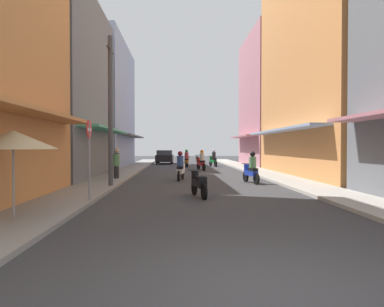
# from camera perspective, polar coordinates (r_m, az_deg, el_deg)

# --- Properties ---
(ground_plane) EXTENTS (93.17, 93.17, 0.00)m
(ground_plane) POSITION_cam_1_polar(r_m,az_deg,el_deg) (21.44, 0.38, -3.70)
(ground_plane) COLOR #38383A
(sidewalk_left) EXTENTS (1.99, 50.35, 0.12)m
(sidewalk_left) POSITION_cam_1_polar(r_m,az_deg,el_deg) (21.72, -12.17, -3.51)
(sidewalk_left) COLOR gray
(sidewalk_left) RESTS_ON ground
(sidewalk_right) EXTENTS (1.99, 50.35, 0.12)m
(sidewalk_right) POSITION_cam_1_polar(r_m,az_deg,el_deg) (22.19, 12.67, -3.41)
(sidewalk_right) COLOR #ADA89E
(sidewalk_right) RESTS_ON ground
(building_left_mid) EXTENTS (7.05, 9.67, 10.33)m
(building_left_mid) POSITION_cam_1_polar(r_m,az_deg,el_deg) (21.82, -23.30, 9.89)
(building_left_mid) COLOR slate
(building_left_mid) RESTS_ON ground
(building_left_far) EXTENTS (7.05, 11.83, 11.22)m
(building_left_far) POSITION_cam_1_polar(r_m,az_deg,el_deg) (32.75, -16.12, 7.74)
(building_left_far) COLOR #8CA5CC
(building_left_far) RESTS_ON ground
(building_right_mid) EXTENTS (7.05, 13.39, 17.27)m
(building_right_mid) POSITION_cam_1_polar(r_m,az_deg,el_deg) (23.75, 23.10, 17.72)
(building_right_mid) COLOR #D88C4C
(building_right_mid) RESTS_ON ground
(building_right_far) EXTENTS (7.05, 9.60, 12.47)m
(building_right_far) POSITION_cam_1_polar(r_m,az_deg,el_deg) (34.14, 14.32, 8.53)
(building_right_far) COLOR #B7727F
(building_right_far) RESTS_ON ground
(motorbike_blue) EXTENTS (0.63, 1.78, 1.58)m
(motorbike_blue) POSITION_cam_1_polar(r_m,az_deg,el_deg) (17.07, 9.87, -2.59)
(motorbike_blue) COLOR black
(motorbike_blue) RESTS_ON ground
(motorbike_silver) EXTENTS (0.55, 1.81, 0.96)m
(motorbike_silver) POSITION_cam_1_polar(r_m,az_deg,el_deg) (34.67, 0.88, -1.03)
(motorbike_silver) COLOR black
(motorbike_silver) RESTS_ON ground
(motorbike_green) EXTENTS (0.70, 1.76, 1.58)m
(motorbike_green) POSITION_cam_1_polar(r_m,az_deg,el_deg) (31.24, 3.56, -0.90)
(motorbike_green) COLOR black
(motorbike_green) RESTS_ON ground
(motorbike_black) EXTENTS (0.64, 1.78, 0.96)m
(motorbike_black) POSITION_cam_1_polar(r_m,az_deg,el_deg) (12.27, 1.09, -4.96)
(motorbike_black) COLOR black
(motorbike_black) RESTS_ON ground
(motorbike_white) EXTENTS (0.60, 1.80, 1.58)m
(motorbike_white) POSITION_cam_1_polar(r_m,az_deg,el_deg) (18.33, -1.90, -2.32)
(motorbike_white) COLOR black
(motorbike_white) RESTS_ON ground
(motorbike_red) EXTENTS (0.69, 1.76, 1.58)m
(motorbike_red) POSITION_cam_1_polar(r_m,az_deg,el_deg) (26.04, 1.54, -1.30)
(motorbike_red) COLOR black
(motorbike_red) RESTS_ON ground
(motorbike_orange) EXTENTS (0.55, 1.80, 1.58)m
(motorbike_orange) POSITION_cam_1_polar(r_m,az_deg,el_deg) (29.89, -0.89, -0.99)
(motorbike_orange) COLOR black
(motorbike_orange) RESTS_ON ground
(parked_car) EXTENTS (1.85, 4.14, 1.45)m
(parked_car) POSITION_cam_1_polar(r_m,az_deg,el_deg) (36.57, -4.57, -0.56)
(parked_car) COLOR black
(parked_car) RESTS_ON ground
(pedestrian_far) EXTENTS (0.44, 0.44, 1.73)m
(pedestrian_far) POSITION_cam_1_polar(r_m,az_deg,el_deg) (22.23, -12.48, -1.05)
(pedestrian_far) COLOR #598C59
(pedestrian_far) RESTS_ON ground
(pedestrian_crossing) EXTENTS (0.34, 0.34, 1.69)m
(pedestrian_crossing) POSITION_cam_1_polar(r_m,az_deg,el_deg) (18.63, -12.55, -1.85)
(pedestrian_crossing) COLOR #262628
(pedestrian_crossing) RESTS_ON ground
(vendor_umbrella) EXTENTS (2.05, 2.05, 2.20)m
(vendor_umbrella) POSITION_cam_1_polar(r_m,az_deg,el_deg) (9.16, -27.77, 2.04)
(vendor_umbrella) COLOR #99999E
(vendor_umbrella) RESTS_ON ground
(utility_pole) EXTENTS (0.20, 1.20, 6.60)m
(utility_pole) POSITION_cam_1_polar(r_m,az_deg,el_deg) (15.30, -13.50, 6.99)
(utility_pole) COLOR #4C4C4F
(utility_pole) RESTS_ON ground
(street_sign_no_entry) EXTENTS (0.07, 0.60, 2.65)m
(street_sign_no_entry) POSITION_cam_1_polar(r_m,az_deg,el_deg) (11.29, -16.82, 0.64)
(street_sign_no_entry) COLOR gray
(street_sign_no_entry) RESTS_ON ground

